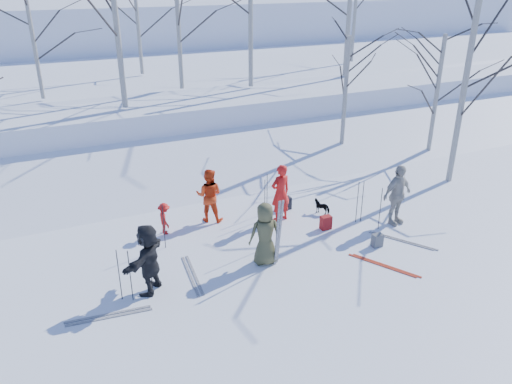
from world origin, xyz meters
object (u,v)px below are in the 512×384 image
skier_cream_east (397,195)px  backpack_dark (286,203)px  backpack_red (326,223)px  backpack_grey (377,240)px  skier_red_seated (165,219)px  skier_redor_behind (209,195)px  dog (322,206)px  skier_red_north (280,193)px  skier_grey_west (148,259)px  skier_olive_center (265,234)px

skier_cream_east → backpack_dark: size_ratio=4.73×
backpack_red → backpack_grey: bearing=-63.2°
skier_red_seated → skier_redor_behind: bearing=-80.0°
dog → backpack_red: 1.08m
backpack_grey → skier_red_north: bearing=123.5°
skier_grey_west → skier_red_seated: bearing=-161.1°
skier_redor_behind → skier_olive_center: bearing=130.8°
skier_red_north → backpack_grey: size_ratio=4.81×
skier_redor_behind → skier_red_seated: skier_redor_behind is taller
skier_redor_behind → backpack_dark: skier_redor_behind is taller
skier_redor_behind → skier_cream_east: skier_cream_east is taller
backpack_red → backpack_grey: backpack_red is taller
skier_red_north → dog: size_ratio=3.37×
skier_red_north → dog: (1.44, -0.14, -0.68)m
skier_red_seated → backpack_dark: (4.00, -0.01, -0.28)m
skier_redor_behind → backpack_grey: size_ratio=4.46×
skier_red_seated → backpack_grey: 6.14m
skier_red_seated → backpack_grey: bearing=-121.6°
skier_cream_east → skier_grey_west: size_ratio=1.07×
skier_cream_east → dog: (-1.64, 1.53, -0.72)m
skier_grey_west → skier_red_north: bearing=155.1°
skier_redor_behind → skier_cream_east: bearing=-175.2°
skier_red_north → skier_grey_west: skier_red_north is taller
dog → backpack_dark: 1.19m
backpack_grey → skier_redor_behind: bearing=136.8°
backpack_grey → skier_olive_center: bearing=170.3°
backpack_grey → backpack_dark: (-1.20, 3.23, 0.01)m
dog → backpack_dark: (-0.91, 0.76, -0.03)m
skier_red_seated → backpack_grey: size_ratio=2.55×
skier_red_north → skier_red_seated: 3.56m
skier_redor_behind → skier_grey_west: 3.89m
backpack_dark → backpack_red: bearing=-75.5°
skier_redor_behind → skier_grey_west: bearing=80.1°
backpack_grey → skier_grey_west: bearing=174.8°
skier_grey_west → dog: 6.33m
backpack_red → backpack_dark: (-0.45, 1.73, -0.01)m
skier_cream_east → dog: 2.36m
skier_olive_center → backpack_grey: bearing=178.5°
backpack_red → skier_redor_behind: bearing=146.0°
skier_olive_center → backpack_dark: (2.04, 2.67, -0.66)m
skier_olive_center → backpack_red: (2.48, 0.94, -0.65)m
skier_grey_west → backpack_grey: bearing=125.8°
skier_red_north → skier_red_seated: skier_red_north is taller
skier_red_seated → skier_grey_west: skier_grey_west is taller
dog → backpack_dark: bearing=-80.3°
skier_olive_center → skier_grey_west: bearing=7.9°
skier_olive_center → skier_redor_behind: bearing=-72.5°
skier_olive_center → skier_grey_west: size_ratio=0.97×
skier_cream_east → backpack_grey: size_ratio=4.98×
skier_olive_center → skier_red_seated: skier_olive_center is taller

